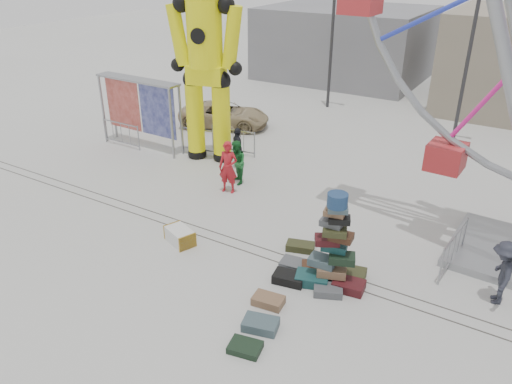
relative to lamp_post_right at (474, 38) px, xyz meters
The scene contains 25 objects.
ground 14.09m from the lamp_post_right, 103.39° to the right, with size 90.00×90.00×0.00m, color #9E9E99.
track_line_near 13.54m from the lamp_post_right, 104.01° to the right, with size 40.00×0.04×0.01m, color #47443F.
track_line_far 13.18m from the lamp_post_right, 104.46° to the right, with size 40.00×0.04×0.01m, color #47443F.
building_left 13.00m from the lamp_post_right, 135.30° to the left, with size 10.00×8.00×4.40m, color gray.
lamp_post_right is the anchor object (origin of this frame).
lamp_post_left 7.28m from the lamp_post_right, 164.05° to the left, with size 1.41×0.25×8.00m.
suitcase_tower 13.02m from the lamp_post_right, 92.52° to the right, with size 1.92×1.67×2.59m.
crash_test_dummy 10.98m from the lamp_post_right, 138.60° to the right, with size 3.00×1.32×7.53m.
banner_scaffold 13.98m from the lamp_post_right, 146.00° to the right, with size 4.13×0.75×2.98m.
steamer_trunk 14.61m from the lamp_post_right, 111.51° to the right, with size 0.95×0.55×0.44m, color silver.
row_case_0 12.45m from the lamp_post_right, 99.48° to the right, with size 0.80×0.45×0.21m, color #35381C.
row_case_1 13.23m from the lamp_post_right, 97.95° to the right, with size 0.64×0.53×0.17m, color #515458.
row_case_2 13.83m from the lamp_post_right, 96.45° to the right, with size 0.81×0.50×0.25m, color black.
row_case_3 14.83m from the lamp_post_right, 96.02° to the right, with size 0.75×0.47×0.21m, color brown.
row_case_4 15.60m from the lamp_post_right, 94.61° to the right, with size 0.80×0.53×0.23m, color #41565D.
row_case_5 16.34m from the lamp_post_right, 94.14° to the right, with size 0.70×0.51×0.16m, color black.
barricade_dummy_a 15.26m from the lamp_post_right, 146.58° to the right, with size 2.00×0.10×1.10m, color gray, non-canonical shape.
barricade_dummy_b 11.87m from the lamp_post_right, 141.20° to the right, with size 2.00×0.10×1.10m, color gray, non-canonical shape.
barricade_dummy_c 10.70m from the lamp_post_right, 140.63° to the right, with size 2.00×0.10×1.10m, color gray, non-canonical shape.
barricade_wheel_front 11.05m from the lamp_post_right, 79.04° to the right, with size 2.00×0.10×1.10m, color gray, non-canonical shape.
pedestrian_red 11.63m from the lamp_post_right, 121.71° to the right, with size 0.68×0.45×1.87m, color #A8181F.
pedestrian_green 11.16m from the lamp_post_right, 124.42° to the right, with size 0.79×0.62×1.63m, color #1A692B.
pedestrian_black 10.68m from the lamp_post_right, 131.93° to the right, with size 0.96×0.40×1.64m, color black.
pedestrian_grey 12.09m from the lamp_post_right, 73.74° to the right, with size 1.08×0.62×1.68m, color #23252F.
parked_suv 11.32m from the lamp_post_right, 159.98° to the right, with size 1.96×4.25×1.18m, color tan.
Camera 1 is at (6.41, -9.54, 7.88)m, focal length 35.00 mm.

